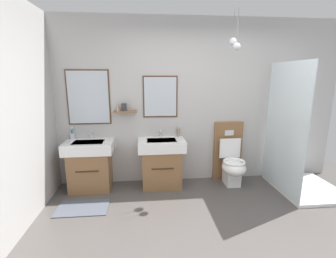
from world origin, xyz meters
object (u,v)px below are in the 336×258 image
object	(u,v)px
toilet	(231,161)
soap_dispenser	(178,132)
vanity_sink_left	(90,164)
vanity_sink_right	(162,161)
shower_tray	(298,165)
toothbrush_cup	(72,136)

from	to	relation	value
toilet	soap_dispenser	xyz separation A→B (m)	(-0.85, 0.17, 0.47)
toilet	vanity_sink_left	bearing A→B (deg)	-179.88
vanity_sink_right	shower_tray	size ratio (longest dim) A/B	0.40
vanity_sink_left	toilet	world-z (taller)	toilet
shower_tray	toothbrush_cup	bearing A→B (deg)	170.95
toothbrush_cup	shower_tray	bearing A→B (deg)	-9.05
toilet	soap_dispenser	distance (m)	0.98
vanity_sink_left	toothbrush_cup	distance (m)	0.53
toothbrush_cup	soap_dispenser	size ratio (longest dim) A/B	1.18
vanity_sink_left	soap_dispenser	distance (m)	1.49
vanity_sink_left	soap_dispenser	xyz separation A→B (m)	(1.41, 0.18, 0.43)
soap_dispenser	toilet	bearing A→B (deg)	-11.36
vanity_sink_left	soap_dispenser	size ratio (longest dim) A/B	4.49
shower_tray	toilet	bearing A→B (deg)	156.93
shower_tray	vanity_sink_left	bearing A→B (deg)	173.07
shower_tray	soap_dispenser	bearing A→B (deg)	162.37
vanity_sink_left	shower_tray	distance (m)	3.20
vanity_sink_left	toothbrush_cup	world-z (taller)	toothbrush_cup
vanity_sink_right	soap_dispenser	world-z (taller)	soap_dispenser
toilet	soap_dispenser	world-z (taller)	toilet
vanity_sink_left	shower_tray	xyz separation A→B (m)	(3.18, -0.39, 0.01)
vanity_sink_left	vanity_sink_right	size ratio (longest dim) A/B	1.00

